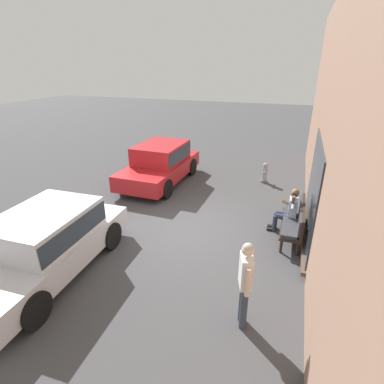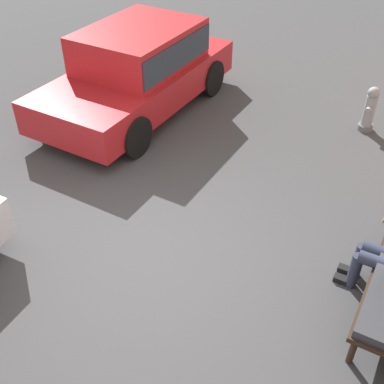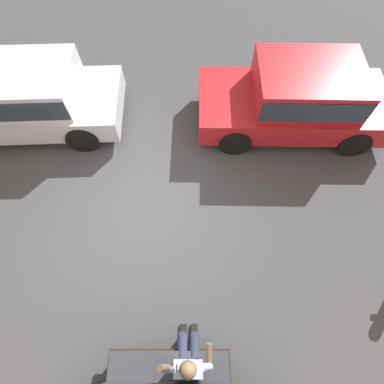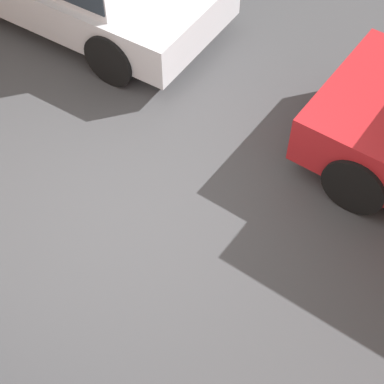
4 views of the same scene
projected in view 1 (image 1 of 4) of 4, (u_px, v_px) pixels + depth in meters
name	position (u px, v px, depth m)	size (l,w,h in m)	color
ground_plane	(187.00, 230.00, 8.56)	(60.00, 60.00, 0.00)	#424244
building_facade	(337.00, 132.00, 6.32)	(18.00, 0.51, 6.14)	#93705B
bench	(296.00, 220.00, 7.96)	(1.81, 0.55, 0.98)	#332319
person_on_phone	(289.00, 210.00, 8.23)	(0.73, 0.74, 1.32)	#2D3347
parked_car_near	(161.00, 162.00, 11.71)	(4.16, 1.98, 1.52)	red
parked_car_mid	(45.00, 240.00, 6.60)	(4.26, 2.05, 1.46)	silver
pedestrian_standing	(245.00, 279.00, 5.10)	(0.53, 0.30, 1.73)	#383D4C
fire_hydrant	(265.00, 173.00, 11.82)	(0.38, 0.26, 0.81)	slate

